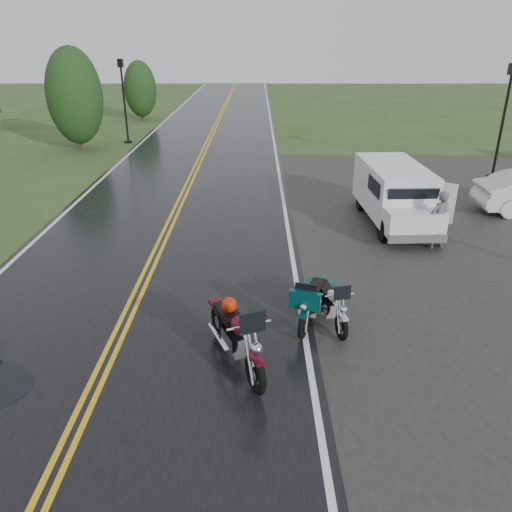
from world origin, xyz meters
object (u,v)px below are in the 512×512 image
Objects in this scene: lamp_post_far_right at (503,122)px; motorcycle_silver at (342,317)px; person_at_van at (439,221)px; motorcycle_red at (255,359)px; lamp_post_far_left at (124,102)px; van_white at (386,211)px; motorcycle_teal at (304,315)px.

motorcycle_silver is at bearing -123.91° from lamp_post_far_right.
person_at_van is at bearing 41.98° from motorcycle_silver.
motorcycle_red is 0.54× the size of lamp_post_far_left.
lamp_post_far_left is at bearing 124.22° from van_white.
motorcycle_red is 17.57m from lamp_post_far_right.
lamp_post_far_right is (9.22, 12.55, 1.77)m from motorcycle_teal.
lamp_post_far_left is at bearing -73.91° from person_at_van.
motorcycle_teal is 0.41× the size of van_white.
lamp_post_far_left is (-8.33, 20.36, 1.70)m from motorcycle_teal.
motorcycle_silver is 22.41m from lamp_post_far_left.
lamp_post_far_right reaches higher than motorcycle_silver.
lamp_post_far_right reaches higher than person_at_van.
motorcycle_red is 1.93m from motorcycle_teal.
lamp_post_far_left is at bearing 156.02° from lamp_post_far_right.
person_at_van is at bearing -22.84° from van_white.
lamp_post_far_right is at bearing 31.49° from motorcycle_red.
motorcycle_teal is 15.68m from lamp_post_far_right.
person_at_van is 9.39m from lamp_post_far_right.
person_at_van reaches higher than motorcycle_silver.
person_at_van is (1.38, -0.52, -0.10)m from van_white.
motorcycle_red is 0.52× the size of van_white.
person_at_van reaches higher than motorcycle_red.
motorcycle_teal is 1.17× the size of person_at_van.
motorcycle_teal is 5.99m from van_white.
lamp_post_far_right reaches higher than lamp_post_far_left.
van_white is (3.78, 6.95, 0.21)m from motorcycle_red.
motorcycle_red is at bearing -100.39° from motorcycle_teal.
motorcycle_teal is 22.07m from lamp_post_far_left.
lamp_post_far_left is at bearing 85.59° from motorcycle_red.
van_white reaches higher than person_at_van.
motorcycle_red is at bearing -148.69° from motorcycle_silver.
motorcycle_red is 8.25m from person_at_van.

